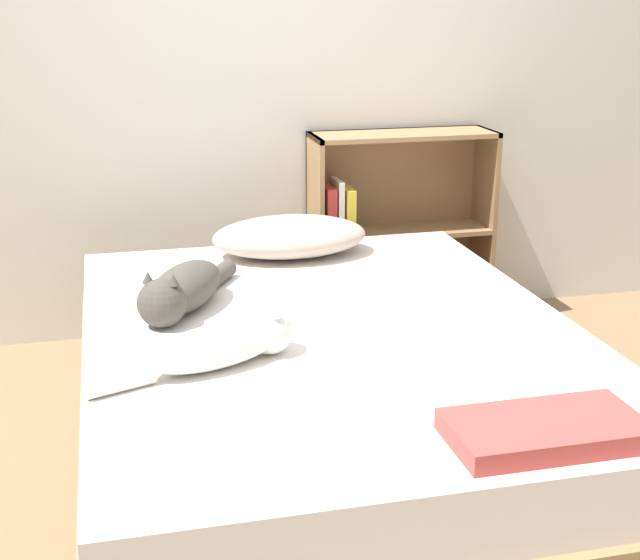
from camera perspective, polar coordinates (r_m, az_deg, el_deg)
ground_plane at (r=2.87m, az=0.71°, el=-12.07°), size 8.00×8.00×0.00m
wall_back at (r=3.83m, az=-4.48°, el=15.14°), size 8.00×0.06×2.50m
bed at (r=2.76m, az=0.73°, el=-7.78°), size 1.49×1.97×0.49m
pillow at (r=3.36m, az=-1.95°, el=2.81°), size 0.59×0.37×0.15m
cat_light at (r=2.39m, az=-6.18°, el=-4.12°), size 0.57×0.29×0.15m
cat_dark at (r=2.80m, az=-8.85°, el=-0.64°), size 0.37×0.53×0.17m
bookshelf at (r=3.97m, az=4.63°, el=3.43°), size 0.80×0.26×0.87m
blanket_fold at (r=2.07m, az=14.25°, el=-9.30°), size 0.44×0.23×0.05m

